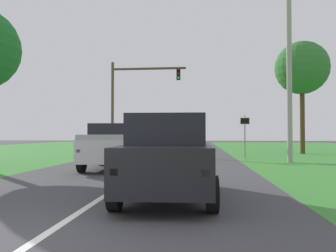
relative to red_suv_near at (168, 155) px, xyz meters
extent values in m
plane|color=#424244|center=(-1.58, 8.78, -1.02)|extent=(120.00, 120.00, 0.00)
cube|color=white|center=(-1.58, -2.22, -1.02)|extent=(0.16, 42.32, 0.01)
cube|color=black|center=(0.00, -0.06, -0.20)|extent=(2.03, 4.54, 0.92)
cube|color=black|center=(0.00, 0.16, 0.60)|extent=(1.75, 2.83, 0.68)
cube|color=red|center=(-0.72, -2.30, -0.15)|extent=(0.14, 0.06, 0.12)
cube|color=red|center=(0.84, -2.26, -0.15)|extent=(0.14, 0.06, 0.12)
cylinder|color=black|center=(-0.99, 1.31, -0.66)|extent=(0.25, 0.73, 0.72)
cylinder|color=black|center=(0.92, 1.36, -0.66)|extent=(0.25, 0.73, 0.72)
cylinder|color=black|center=(-0.92, -1.48, -0.66)|extent=(0.25, 0.73, 0.72)
cylinder|color=black|center=(0.99, -1.43, -0.66)|extent=(0.25, 0.73, 0.72)
cube|color=silver|center=(-3.04, 6.52, -0.17)|extent=(2.18, 5.28, 0.90)
cube|color=black|center=(-3.03, 6.26, 0.61)|extent=(1.78, 2.06, 0.67)
cube|color=#B8B8B8|center=(-2.96, 4.92, 0.38)|extent=(1.92, 2.06, 0.20)
cube|color=red|center=(-3.69, 3.92, -0.13)|extent=(0.14, 0.07, 0.12)
cube|color=red|center=(-2.12, 4.00, -0.13)|extent=(0.14, 0.07, 0.12)
cylinder|color=black|center=(-4.08, 8.08, -0.62)|extent=(0.27, 0.81, 0.80)
cylinder|color=black|center=(-2.17, 8.18, -0.62)|extent=(0.27, 0.81, 0.80)
cylinder|color=black|center=(-3.91, 4.87, -0.62)|extent=(0.27, 0.81, 0.80)
cylinder|color=black|center=(-2.00, 4.97, -0.62)|extent=(0.27, 0.81, 0.80)
cylinder|color=brown|center=(-6.65, 19.80, 2.83)|extent=(0.24, 0.24, 7.70)
cube|color=#4C3D2B|center=(-3.50, 19.80, 6.07)|extent=(6.30, 0.16, 0.16)
cube|color=black|center=(-0.98, 19.80, 5.52)|extent=(0.32, 0.28, 0.90)
sphere|color=black|center=(-0.98, 19.65, 5.82)|extent=(0.22, 0.22, 0.22)
sphere|color=black|center=(-0.98, 19.65, 5.52)|extent=(0.22, 0.22, 0.22)
sphere|color=#1ED83F|center=(-0.98, 19.65, 5.22)|extent=(0.22, 0.22, 0.22)
cylinder|color=gray|center=(3.56, 12.85, 0.32)|extent=(0.08, 0.08, 2.68)
cube|color=white|center=(3.56, 12.82, 1.31)|extent=(0.60, 0.03, 0.44)
cube|color=black|center=(3.56, 12.80, 1.31)|extent=(0.52, 0.01, 0.36)
cylinder|color=#4C351E|center=(8.73, 18.56, 1.55)|extent=(0.36, 0.36, 5.15)
sphere|color=#30702E|center=(8.73, 18.56, 5.67)|extent=(4.10, 4.10, 4.10)
cylinder|color=#9E998E|center=(5.59, 10.34, 3.36)|extent=(0.28, 0.28, 8.76)
camera|label=1|loc=(0.74, -7.92, 0.50)|focal=35.37mm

